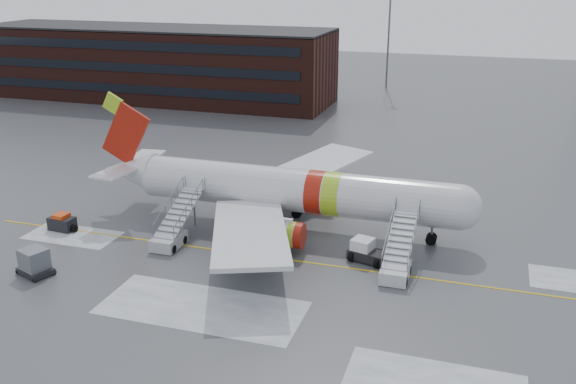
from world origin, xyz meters
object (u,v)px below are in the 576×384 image
(airstair_fwd, at_px, (397,261))
(pushback_tug, at_px, (366,251))
(airliner, at_px, (285,190))
(airstair_aft, at_px, (173,232))
(uld_container, at_px, (35,263))
(baggage_tractor, at_px, (62,223))

(airstair_fwd, bearing_deg, pushback_tug, 147.73)
(pushback_tug, bearing_deg, airliner, 149.91)
(airliner, bearing_deg, airstair_aft, -139.87)
(uld_container, bearing_deg, pushback_tug, 23.14)
(airstair_aft, relative_size, baggage_tractor, 2.60)
(uld_container, xyz_separation_m, baggage_tractor, (-3.44, 8.00, -0.32))
(airliner, height_order, pushback_tug, airliner)
(airstair_aft, relative_size, pushback_tug, 2.27)
(uld_container, bearing_deg, airliner, 44.66)
(airstair_aft, height_order, uld_container, airstair_aft)
(airstair_fwd, relative_size, uld_container, 2.58)
(airliner, relative_size, uld_container, 11.76)
(airstair_aft, height_order, pushback_tug, airstair_aft)
(uld_container, relative_size, baggage_tractor, 1.01)
(airstair_fwd, xyz_separation_m, uld_container, (-26.06, -8.31, -0.11))
(pushback_tug, bearing_deg, uld_container, -156.86)
(airliner, distance_m, uld_container, 21.26)
(pushback_tug, distance_m, uld_container, 25.44)
(airstair_aft, bearing_deg, airliner, 40.13)
(airstair_fwd, bearing_deg, uld_container, -162.31)
(pushback_tug, height_order, baggage_tractor, pushback_tug)
(uld_container, height_order, baggage_tractor, uld_container)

